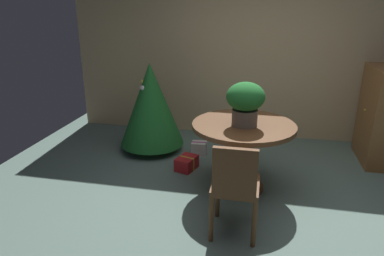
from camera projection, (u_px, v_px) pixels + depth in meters
name	position (u px, v px, depth m)	size (l,w,h in m)	color
ground_plane	(253.00, 206.00, 3.66)	(6.60, 6.60, 0.00)	slate
back_wall_panel	(265.00, 53.00, 5.26)	(6.00, 0.10, 2.60)	tan
round_dining_table	(243.00, 140.00, 3.84)	(1.12, 1.12, 0.78)	brown
flower_vase	(246.00, 101.00, 3.64)	(0.40, 0.40, 0.46)	#665B51
wooden_chair_near	(235.00, 185.00, 3.04)	(0.41, 0.44, 0.91)	brown
holiday_tree	(151.00, 104.00, 4.87)	(0.90, 0.90, 1.25)	brown
gift_box_red	(187.00, 163.00, 4.47)	(0.28, 0.34, 0.17)	red
gift_box_cream	(199.00, 148.00, 4.90)	(0.21, 0.18, 0.19)	silver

